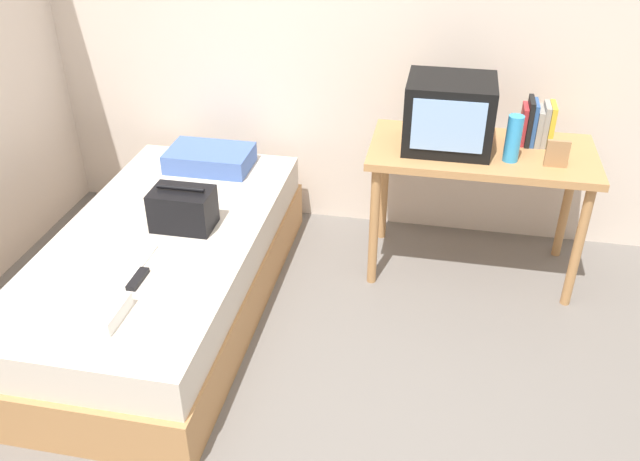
% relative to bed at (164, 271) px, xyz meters
% --- Properties ---
extents(wall_back, '(5.20, 0.10, 2.60)m').
position_rel_bed_xyz_m(wall_back, '(0.91, 1.16, 1.07)').
color(wall_back, beige).
rests_on(wall_back, ground).
extents(bed, '(1.00, 2.00, 0.46)m').
position_rel_bed_xyz_m(bed, '(0.00, 0.00, 0.00)').
color(bed, '#B27F4C').
rests_on(bed, ground).
extents(desk, '(1.16, 0.60, 0.75)m').
position_rel_bed_xyz_m(desk, '(1.54, 0.68, 0.42)').
color(desk, '#B27F4C').
rests_on(desk, ground).
extents(tv, '(0.44, 0.39, 0.36)m').
position_rel_bed_xyz_m(tv, '(1.35, 0.67, 0.70)').
color(tv, black).
rests_on(tv, desk).
extents(water_bottle, '(0.08, 0.08, 0.24)m').
position_rel_bed_xyz_m(water_bottle, '(1.67, 0.56, 0.64)').
color(water_bottle, '#3399DB').
rests_on(water_bottle, desk).
extents(book_row, '(0.16, 0.16, 0.24)m').
position_rel_bed_xyz_m(book_row, '(1.81, 0.81, 0.63)').
color(book_row, '#B72D33').
rests_on(book_row, desk).
extents(picture_frame, '(0.11, 0.02, 0.14)m').
position_rel_bed_xyz_m(picture_frame, '(1.89, 0.54, 0.59)').
color(picture_frame, '#9E754C').
rests_on(picture_frame, desk).
extents(pillow, '(0.48, 0.31, 0.11)m').
position_rel_bed_xyz_m(pillow, '(0.01, 0.75, 0.29)').
color(pillow, '#4766AD').
rests_on(pillow, bed).
extents(handbag, '(0.30, 0.20, 0.23)m').
position_rel_bed_xyz_m(handbag, '(0.11, 0.08, 0.34)').
color(handbag, black).
rests_on(handbag, bed).
extents(magazine, '(0.21, 0.29, 0.01)m').
position_rel_bed_xyz_m(magazine, '(-0.06, -0.27, 0.24)').
color(magazine, white).
rests_on(magazine, bed).
extents(remote_dark, '(0.04, 0.16, 0.02)m').
position_rel_bed_xyz_m(remote_dark, '(0.07, -0.40, 0.25)').
color(remote_dark, black).
rests_on(remote_dark, bed).
extents(folded_towel, '(0.28, 0.22, 0.06)m').
position_rel_bed_xyz_m(folded_towel, '(-0.01, -0.67, 0.27)').
color(folded_towel, white).
rests_on(folded_towel, bed).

